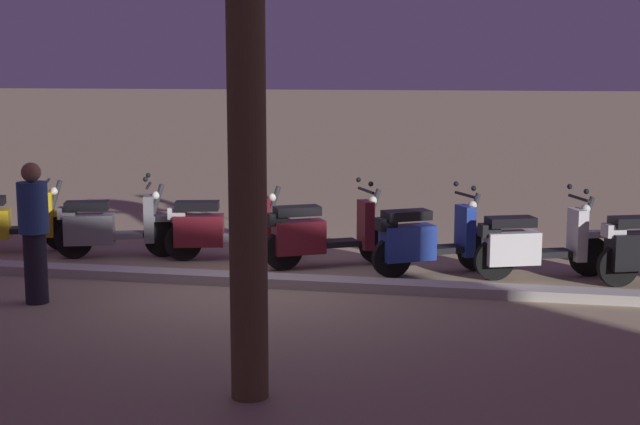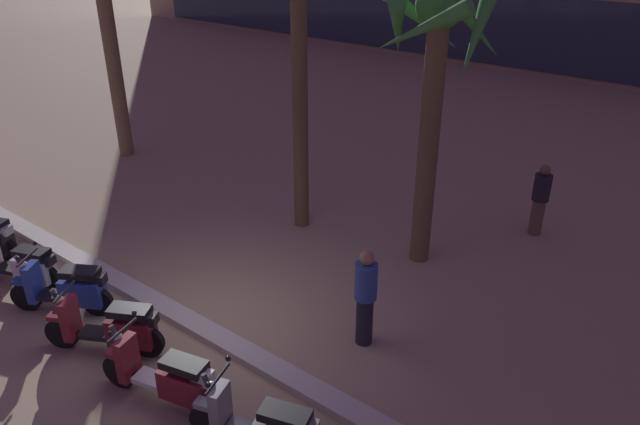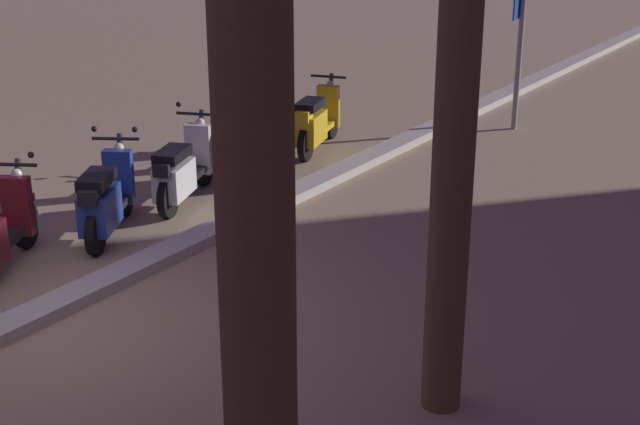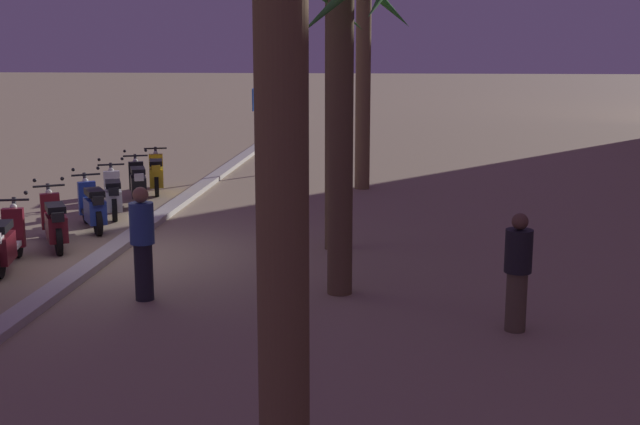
{
  "view_description": "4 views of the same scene",
  "coord_description": "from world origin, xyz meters",
  "px_view_note": "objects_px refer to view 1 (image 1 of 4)",
  "views": [
    {
      "loc": [
        -2.95,
        10.52,
        2.66
      ],
      "look_at": [
        -0.72,
        -0.38,
        0.89
      ],
      "focal_mm": 51.28,
      "sensor_mm": 36.0,
      "label": 1
    },
    {
      "loc": [
        6.29,
        -5.07,
        5.99
      ],
      "look_at": [
        0.28,
        2.66,
        1.04
      ],
      "focal_mm": 33.99,
      "sensor_mm": 36.0,
      "label": 2
    },
    {
      "loc": [
        4.62,
        6.27,
        3.88
      ],
      "look_at": [
        -1.39,
        2.2,
        1.17
      ],
      "focal_mm": 50.43,
      "sensor_mm": 36.0,
      "label": 3
    },
    {
      "loc": [
        13.03,
        4.72,
        3.5
      ],
      "look_at": [
        0.08,
        3.5,
        0.86
      ],
      "focal_mm": 45.82,
      "sensor_mm": 36.0,
      "label": 4
    }
  ],
  "objects_px": {
    "scooter_yellow_mid_centre": "(6,222)",
    "scooter_maroon_mid_rear": "(320,234)",
    "pedestrian_by_palm_tree": "(34,230)",
    "scooter_maroon_last_in_row": "(220,228)",
    "scooter_blue_lead_nearest": "(426,240)",
    "scooter_white_mid_front": "(533,244)",
    "scooter_grey_gap_after_mid": "(109,227)"
  },
  "relations": [
    {
      "from": "scooter_blue_lead_nearest",
      "to": "scooter_maroon_last_in_row",
      "type": "bearing_deg",
      "value": -6.83
    },
    {
      "from": "scooter_maroon_last_in_row",
      "to": "scooter_yellow_mid_centre",
      "type": "bearing_deg",
      "value": 1.42
    },
    {
      "from": "scooter_maroon_mid_rear",
      "to": "scooter_blue_lead_nearest",
      "type": "bearing_deg",
      "value": 173.76
    },
    {
      "from": "scooter_white_mid_front",
      "to": "pedestrian_by_palm_tree",
      "type": "bearing_deg",
      "value": 23.28
    },
    {
      "from": "scooter_blue_lead_nearest",
      "to": "pedestrian_by_palm_tree",
      "type": "height_order",
      "value": "pedestrian_by_palm_tree"
    },
    {
      "from": "scooter_maroon_mid_rear",
      "to": "scooter_yellow_mid_centre",
      "type": "bearing_deg",
      "value": -1.34
    },
    {
      "from": "scooter_white_mid_front",
      "to": "scooter_maroon_last_in_row",
      "type": "relative_size",
      "value": 0.95
    },
    {
      "from": "scooter_yellow_mid_centre",
      "to": "scooter_white_mid_front",
      "type": "bearing_deg",
      "value": 178.48
    },
    {
      "from": "scooter_blue_lead_nearest",
      "to": "scooter_maroon_mid_rear",
      "type": "bearing_deg",
      "value": -6.24
    },
    {
      "from": "scooter_maroon_mid_rear",
      "to": "scooter_grey_gap_after_mid",
      "type": "relative_size",
      "value": 0.99
    },
    {
      "from": "scooter_blue_lead_nearest",
      "to": "scooter_yellow_mid_centre",
      "type": "bearing_deg",
      "value": -2.48
    },
    {
      "from": "scooter_white_mid_front",
      "to": "scooter_maroon_last_in_row",
      "type": "bearing_deg",
      "value": -3.76
    },
    {
      "from": "scooter_yellow_mid_centre",
      "to": "scooter_maroon_mid_rear",
      "type": "bearing_deg",
      "value": 178.66
    },
    {
      "from": "pedestrian_by_palm_tree",
      "to": "scooter_white_mid_front",
      "type": "bearing_deg",
      "value": -156.72
    },
    {
      "from": "scooter_maroon_last_in_row",
      "to": "scooter_maroon_mid_rear",
      "type": "bearing_deg",
      "value": 172.59
    },
    {
      "from": "scooter_white_mid_front",
      "to": "scooter_blue_lead_nearest",
      "type": "bearing_deg",
      "value": 2.85
    },
    {
      "from": "scooter_maroon_mid_rear",
      "to": "scooter_yellow_mid_centre",
      "type": "distance_m",
      "value": 4.69
    },
    {
      "from": "scooter_yellow_mid_centre",
      "to": "pedestrian_by_palm_tree",
      "type": "height_order",
      "value": "pedestrian_by_palm_tree"
    },
    {
      "from": "scooter_yellow_mid_centre",
      "to": "pedestrian_by_palm_tree",
      "type": "bearing_deg",
      "value": 126.14
    },
    {
      "from": "scooter_blue_lead_nearest",
      "to": "scooter_maroon_last_in_row",
      "type": "xyz_separation_m",
      "value": [
        2.89,
        -0.35,
        -0.01
      ]
    },
    {
      "from": "scooter_blue_lead_nearest",
      "to": "scooter_maroon_mid_rear",
      "type": "distance_m",
      "value": 1.43
    },
    {
      "from": "pedestrian_by_palm_tree",
      "to": "scooter_blue_lead_nearest",
      "type": "bearing_deg",
      "value": -151.09
    },
    {
      "from": "scooter_white_mid_front",
      "to": "scooter_maroon_last_in_row",
      "type": "height_order",
      "value": "same"
    },
    {
      "from": "scooter_maroon_last_in_row",
      "to": "pedestrian_by_palm_tree",
      "type": "height_order",
      "value": "pedestrian_by_palm_tree"
    },
    {
      "from": "scooter_maroon_mid_rear",
      "to": "scooter_grey_gap_after_mid",
      "type": "distance_m",
      "value": 3.06
    },
    {
      "from": "scooter_grey_gap_after_mid",
      "to": "scooter_yellow_mid_centre",
      "type": "distance_m",
      "value": 1.64
    },
    {
      "from": "scooter_blue_lead_nearest",
      "to": "scooter_white_mid_front",
      "type": "bearing_deg",
      "value": -177.15
    },
    {
      "from": "scooter_maroon_mid_rear",
      "to": "scooter_yellow_mid_centre",
      "type": "height_order",
      "value": "scooter_maroon_mid_rear"
    },
    {
      "from": "scooter_white_mid_front",
      "to": "scooter_yellow_mid_centre",
      "type": "distance_m",
      "value": 7.47
    },
    {
      "from": "scooter_maroon_mid_rear",
      "to": "scooter_grey_gap_after_mid",
      "type": "height_order",
      "value": "same"
    },
    {
      "from": "scooter_maroon_last_in_row",
      "to": "scooter_white_mid_front",
      "type": "bearing_deg",
      "value": 176.24
    },
    {
      "from": "scooter_maroon_last_in_row",
      "to": "pedestrian_by_palm_tree",
      "type": "relative_size",
      "value": 1.12
    }
  ]
}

